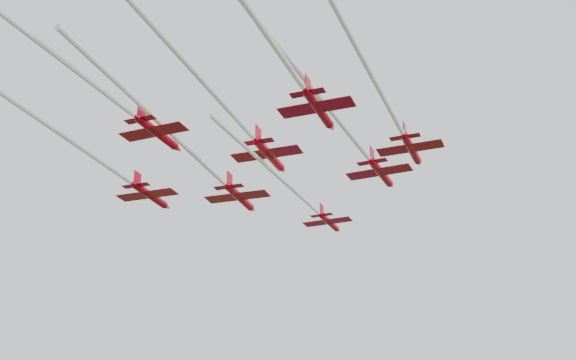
# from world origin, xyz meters

# --- Properties ---
(jet_lead) EXTENTS (14.18, 44.72, 2.39)m
(jet_lead) POSITION_xyz_m (5.00, 7.60, 50.54)
(jet_lead) COLOR #AF0012
(jet_row2_left) EXTENTS (12.93, 52.94, 2.93)m
(jet_row2_left) POSITION_xyz_m (-6.83, -5.39, 51.17)
(jet_row2_left) COLOR #AF0012
(jet_row2_right) EXTENTS (17.05, 51.32, 2.79)m
(jet_row2_right) POSITION_xyz_m (13.40, -8.78, 52.39)
(jet_row2_right) COLOR #AF0012
(jet_row3_left) EXTENTS (13.63, 52.49, 2.66)m
(jet_row3_left) POSITION_xyz_m (-18.86, -13.01, 49.45)
(jet_row3_left) COLOR #AF0012
(jet_row3_mid) EXTENTS (14.88, 57.85, 2.83)m
(jet_row3_mid) POSITION_xyz_m (-0.72, -20.88, 51.76)
(jet_row3_mid) COLOR #AF0012
(jet_row3_right) EXTENTS (15.84, 56.67, 2.46)m
(jet_row3_right) POSITION_xyz_m (17.27, -24.38, 50.11)
(jet_row3_right) COLOR #AF0012
(jet_row4_left) EXTENTS (13.90, 44.10, 2.52)m
(jet_row4_left) POSITION_xyz_m (-12.09, -28.02, 50.27)
(jet_row4_left) COLOR #AF0012
(jet_row4_right) EXTENTS (12.75, 45.02, 2.52)m
(jet_row4_right) POSITION_xyz_m (8.24, -33.44, 49.26)
(jet_row4_right) COLOR #AF0012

